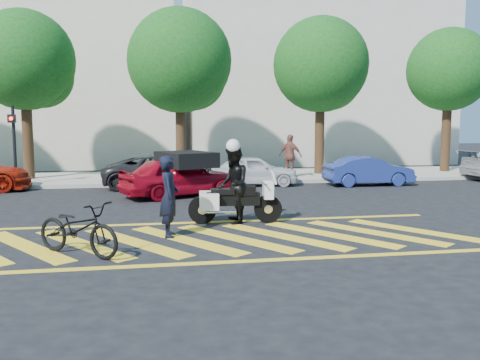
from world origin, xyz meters
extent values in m
plane|color=black|center=(0.00, 0.00, 0.00)|extent=(90.00, 90.00, 0.00)
cube|color=#9E998E|center=(0.00, 12.00, 0.07)|extent=(60.00, 5.00, 0.15)
cube|color=yellow|center=(-3.90, 0.00, 0.00)|extent=(2.43, 3.21, 0.01)
cube|color=yellow|center=(-2.80, 0.00, 0.00)|extent=(2.43, 3.21, 0.01)
cube|color=yellow|center=(-1.70, 0.00, 0.00)|extent=(2.43, 3.21, 0.01)
cube|color=yellow|center=(-0.60, 0.00, 0.00)|extent=(2.43, 3.21, 0.01)
cube|color=yellow|center=(0.50, 0.00, 0.00)|extent=(2.43, 3.21, 0.01)
cube|color=yellow|center=(1.60, 0.00, 0.00)|extent=(2.43, 3.21, 0.01)
cube|color=yellow|center=(2.70, 0.00, 0.00)|extent=(2.43, 3.21, 0.01)
cube|color=yellow|center=(3.80, 0.00, 0.00)|extent=(2.43, 3.21, 0.01)
cube|color=yellow|center=(4.90, 0.00, 0.00)|extent=(2.43, 3.21, 0.01)
cube|color=yellow|center=(0.00, -1.90, 0.00)|extent=(12.00, 0.20, 0.01)
cube|color=yellow|center=(0.00, 1.90, 0.00)|extent=(12.00, 0.20, 0.01)
cube|color=beige|center=(-8.00, 21.00, 5.00)|extent=(16.00, 8.00, 10.00)
cube|color=beige|center=(9.00, 21.00, 5.50)|extent=(16.00, 8.00, 11.00)
cylinder|color=black|center=(-6.50, 12.00, 2.00)|extent=(0.44, 0.44, 4.00)
sphere|color=#124415|center=(-6.50, 12.00, 5.16)|extent=(4.20, 4.20, 4.20)
sphere|color=#124415|center=(-5.90, 12.30, 4.53)|extent=(2.73, 2.73, 2.73)
cylinder|color=black|center=(0.00, 12.00, 2.00)|extent=(0.44, 0.44, 4.00)
sphere|color=#124415|center=(0.00, 12.00, 5.26)|extent=(4.60, 4.60, 4.60)
sphere|color=#124415|center=(0.60, 12.30, 4.58)|extent=(2.99, 2.99, 2.99)
cylinder|color=black|center=(6.50, 12.00, 2.00)|extent=(0.44, 0.44, 4.00)
sphere|color=#124415|center=(6.50, 12.00, 5.21)|extent=(4.40, 4.40, 4.40)
sphere|color=#124415|center=(7.10, 12.30, 4.55)|extent=(2.86, 2.86, 2.86)
cylinder|color=black|center=(13.00, 12.00, 2.00)|extent=(0.44, 0.44, 4.00)
sphere|color=#124415|center=(13.00, 12.00, 5.10)|extent=(4.00, 4.00, 4.00)
sphere|color=#124415|center=(13.60, 12.30, 4.50)|extent=(2.60, 2.60, 2.60)
cylinder|color=black|center=(-6.50, 9.80, 1.60)|extent=(0.12, 0.12, 3.20)
cube|color=black|center=(-6.50, 9.60, 2.70)|extent=(0.28, 0.18, 0.32)
sphere|color=#FF260C|center=(-6.50, 9.50, 2.70)|extent=(0.14, 0.14, 0.14)
imported|color=black|center=(-0.93, 0.41, 0.92)|extent=(0.48, 0.70, 1.83)
imported|color=black|center=(-2.74, -0.91, 0.53)|extent=(2.02, 1.80, 1.06)
cylinder|color=black|center=(-0.06, 1.75, 0.36)|extent=(0.72, 0.21, 0.71)
cylinder|color=silver|center=(-0.06, 1.75, 0.36)|extent=(0.23, 0.19, 0.22)
cylinder|color=black|center=(1.62, 1.61, 0.36)|extent=(0.72, 0.21, 0.71)
cylinder|color=silver|center=(1.62, 1.61, 0.36)|extent=(0.23, 0.19, 0.22)
cube|color=black|center=(0.72, 1.68, 0.63)|extent=(1.37, 0.40, 0.32)
cube|color=black|center=(1.05, 1.66, 0.84)|extent=(0.51, 0.37, 0.24)
cube|color=black|center=(0.45, 1.71, 0.82)|extent=(0.62, 0.42, 0.13)
cube|color=silver|center=(1.62, 1.61, 0.84)|extent=(0.28, 0.47, 0.43)
cube|color=silver|center=(0.14, 2.02, 0.59)|extent=(0.50, 0.24, 0.41)
cube|color=silver|center=(0.09, 1.46, 0.59)|extent=(0.50, 0.24, 0.41)
imported|color=black|center=(0.72, 1.68, 0.99)|extent=(0.83, 1.03, 1.98)
imported|color=maroon|center=(-0.38, 6.64, 0.70)|extent=(4.41, 3.16, 1.39)
imported|color=black|center=(-0.90, 9.03, 0.64)|extent=(4.74, 2.46, 1.28)
imported|color=silver|center=(2.78, 9.20, 0.61)|extent=(3.74, 1.90, 1.22)
imported|color=navy|center=(7.39, 8.41, 0.59)|extent=(3.58, 1.25, 1.18)
imported|color=brown|center=(4.71, 10.66, 1.09)|extent=(1.12, 1.08, 1.88)
camera|label=1|loc=(-1.30, -10.94, 2.58)|focal=38.00mm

